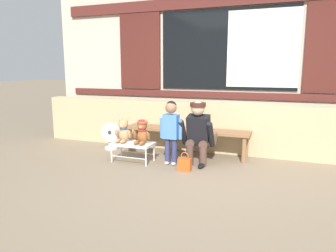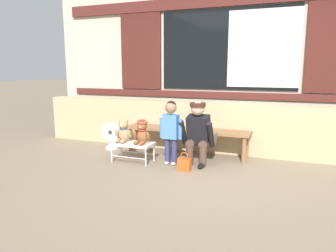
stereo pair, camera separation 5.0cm
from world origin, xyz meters
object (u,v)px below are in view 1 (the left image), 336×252
object	(u,v)px
small_display_bench	(133,145)
child_standing	(171,126)
handbag_on_ground	(185,164)
adult_crouching	(199,133)
teddy_bear_plain	(123,132)
wooden_bench_long	(186,133)
teddy_bear_with_hat	(142,132)
floor_fan	(111,136)

from	to	relation	value
small_display_bench	child_standing	bearing A→B (deg)	7.07
handbag_on_ground	adult_crouching	bearing A→B (deg)	76.13
child_standing	small_display_bench	bearing A→B (deg)	-172.93
teddy_bear_plain	adult_crouching	xyz separation A→B (m)	(1.14, 0.24, 0.02)
wooden_bench_long	teddy_bear_with_hat	size ratio (longest dim) A/B	5.78
child_standing	adult_crouching	bearing A→B (deg)	23.25
wooden_bench_long	handbag_on_ground	bearing A→B (deg)	-73.43
teddy_bear_plain	child_standing	bearing A→B (deg)	5.49
child_standing	teddy_bear_with_hat	bearing A→B (deg)	-170.67
teddy_bear_plain	adult_crouching	size ratio (longest dim) A/B	0.38
teddy_bear_with_hat	handbag_on_ground	world-z (taller)	teddy_bear_with_hat
teddy_bear_plain	floor_fan	bearing A→B (deg)	135.42
wooden_bench_long	floor_fan	distance (m)	1.37
wooden_bench_long	child_standing	bearing A→B (deg)	-93.58
small_display_bench	child_standing	world-z (taller)	child_standing
small_display_bench	adult_crouching	distance (m)	1.03
teddy_bear_with_hat	adult_crouching	xyz separation A→B (m)	(0.82, 0.24, 0.01)
teddy_bear_plain	adult_crouching	bearing A→B (deg)	11.72
wooden_bench_long	teddy_bear_plain	world-z (taller)	teddy_bear_plain
small_display_bench	adult_crouching	xyz separation A→B (m)	(0.98, 0.24, 0.21)
adult_crouching	handbag_on_ground	bearing A→B (deg)	-103.87
teddy_bear_with_hat	handbag_on_ground	distance (m)	0.83
small_display_bench	floor_fan	size ratio (longest dim) A/B	1.33
adult_crouching	floor_fan	bearing A→B (deg)	169.49
small_display_bench	teddy_bear_plain	world-z (taller)	teddy_bear_plain
teddy_bear_plain	wooden_bench_long	bearing A→B (deg)	40.82
wooden_bench_long	child_standing	distance (m)	0.66
teddy_bear_with_hat	child_standing	size ratio (longest dim) A/B	0.38
small_display_bench	adult_crouching	bearing A→B (deg)	13.65
floor_fan	child_standing	bearing A→B (deg)	-19.96
teddy_bear_with_hat	wooden_bench_long	bearing A→B (deg)	55.22
child_standing	floor_fan	size ratio (longest dim) A/B	2.00
floor_fan	handbag_on_ground	bearing A→B (deg)	-23.46
floor_fan	small_display_bench	bearing A→B (deg)	-37.55
small_display_bench	handbag_on_ground	distance (m)	0.91
wooden_bench_long	child_standing	xyz separation A→B (m)	(-0.04, -0.62, 0.22)
teddy_bear_plain	floor_fan	distance (m)	0.82
handbag_on_ground	teddy_bear_with_hat	bearing A→B (deg)	168.65
wooden_bench_long	adult_crouching	xyz separation A→B (m)	(0.34, -0.45, 0.11)
teddy_bear_plain	floor_fan	xyz separation A→B (m)	(-0.56, 0.55, -0.23)
adult_crouching	floor_fan	xyz separation A→B (m)	(-1.70, 0.32, -0.24)
small_display_bench	teddy_bear_plain	bearing A→B (deg)	179.49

